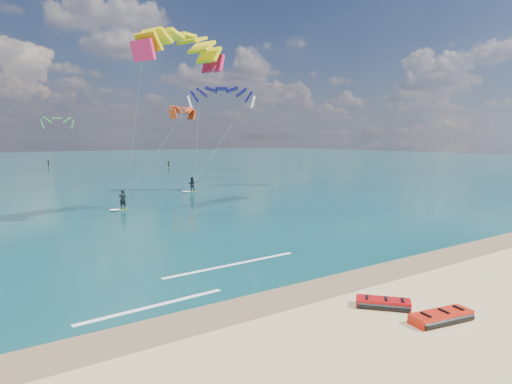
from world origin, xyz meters
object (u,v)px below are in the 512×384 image
kitesurfer_main (152,116)px  kitesurfer_far (209,128)px  packed_kite_mid (383,307)px  packed_kite_left (441,322)px

kitesurfer_main → kitesurfer_far: 15.58m
packed_kite_mid → kitesurfer_main: 26.65m
packed_kite_mid → kitesurfer_main: size_ratio=0.14×
packed_kite_left → packed_kite_mid: 2.15m
packed_kite_mid → kitesurfer_far: kitesurfer_far is taller
packed_kite_left → kitesurfer_far: kitesurfer_far is taller
packed_kite_left → packed_kite_mid: bearing=116.8°
packed_kite_mid → kitesurfer_far: bearing=119.6°
packed_kite_left → kitesurfer_far: 40.60m
kitesurfer_main → packed_kite_mid: bearing=-119.1°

